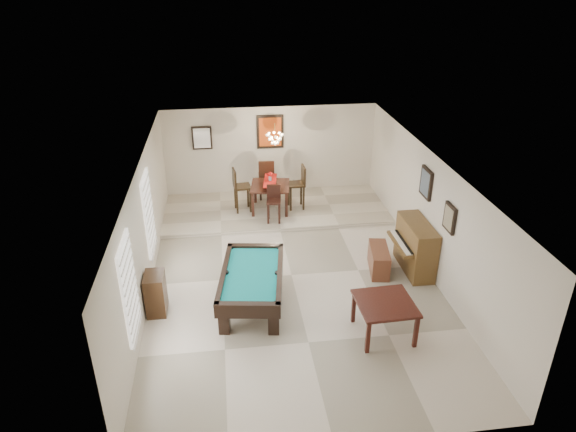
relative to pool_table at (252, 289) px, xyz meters
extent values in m
cube|color=beige|center=(0.92, 0.96, -0.37)|extent=(6.00, 9.00, 0.02)
cube|color=silver|center=(0.92, 5.46, 0.94)|extent=(6.00, 0.04, 2.60)
cube|color=silver|center=(0.92, -3.54, 0.94)|extent=(6.00, 0.04, 2.60)
cube|color=silver|center=(-2.08, 0.96, 0.94)|extent=(0.04, 9.00, 2.60)
cube|color=silver|center=(3.92, 0.96, 0.94)|extent=(0.04, 9.00, 2.60)
cube|color=white|center=(0.92, 0.96, 2.24)|extent=(6.00, 9.00, 0.04)
cube|color=beige|center=(0.92, 4.21, -0.30)|extent=(6.00, 2.50, 0.12)
cube|color=white|center=(-2.05, -1.24, 1.04)|extent=(0.06, 1.00, 1.70)
cube|color=white|center=(-2.05, 1.56, 1.04)|extent=(0.06, 1.00, 1.70)
cube|color=brown|center=(2.85, 0.91, -0.09)|extent=(0.54, 1.03, 0.54)
cube|color=black|center=(-1.86, 0.01, 0.05)|extent=(0.37, 0.56, 0.83)
cube|color=#D84C14|center=(0.92, 5.42, 1.54)|extent=(0.75, 0.06, 0.95)
cube|color=white|center=(-0.98, 5.42, 1.44)|extent=(0.55, 0.06, 0.65)
cube|color=slate|center=(3.88, 1.26, 1.54)|extent=(0.06, 0.55, 0.65)
cube|color=gray|center=(3.88, -0.04, 1.34)|extent=(0.06, 0.45, 0.55)
camera|label=1|loc=(-0.40, -8.46, 5.77)|focal=32.00mm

